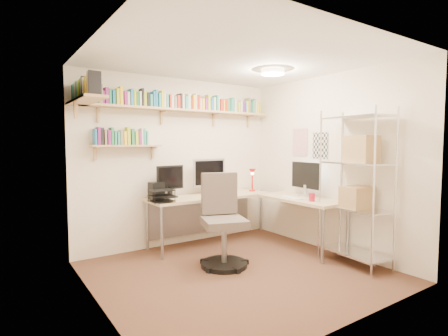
% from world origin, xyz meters
% --- Properties ---
extents(ground, '(3.20, 3.20, 0.00)m').
position_xyz_m(ground, '(0.00, 0.00, 0.00)').
color(ground, '#45281D').
rests_on(ground, ground).
extents(room_shell, '(3.24, 3.04, 2.52)m').
position_xyz_m(room_shell, '(0.00, 0.00, 1.55)').
color(room_shell, beige).
rests_on(room_shell, ground).
extents(wall_shelves, '(3.12, 1.09, 0.80)m').
position_xyz_m(wall_shelves, '(-0.44, 1.30, 2.02)').
color(wall_shelves, tan).
rests_on(wall_shelves, ground).
extents(corner_desk, '(2.30, 1.90, 1.30)m').
position_xyz_m(corner_desk, '(0.49, 0.94, 0.74)').
color(corner_desk, beige).
rests_on(corner_desk, ground).
extents(office_chair, '(0.65, 0.66, 1.15)m').
position_xyz_m(office_chair, '(-0.01, 0.31, 0.49)').
color(office_chair, black).
rests_on(office_chair, ground).
extents(wire_rack, '(0.49, 0.88, 1.96)m').
position_xyz_m(wire_rack, '(1.36, -0.65, 1.12)').
color(wire_rack, silver).
rests_on(wire_rack, ground).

